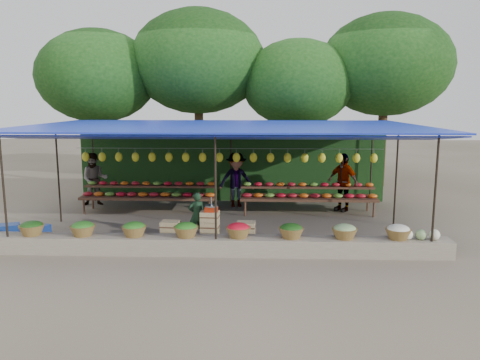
{
  "coord_description": "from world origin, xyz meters",
  "views": [
    {
      "loc": [
        0.94,
        -13.04,
        3.47
      ],
      "look_at": [
        0.42,
        0.2,
        1.23
      ],
      "focal_mm": 35.0,
      "sensor_mm": 36.0,
      "label": 1
    }
  ],
  "objects_px": {
    "vendor_seated": "(197,215)",
    "blue_crate_back": "(40,230)",
    "weighing_scale": "(211,208)",
    "crate_counter": "(209,229)",
    "blue_crate_front": "(7,231)"
  },
  "relations": [
    {
      "from": "crate_counter",
      "to": "blue_crate_back",
      "type": "xyz_separation_m",
      "value": [
        -4.49,
        0.39,
        -0.17
      ]
    },
    {
      "from": "weighing_scale",
      "to": "blue_crate_back",
      "type": "bearing_deg",
      "value": 175.06
    },
    {
      "from": "weighing_scale",
      "to": "blue_crate_back",
      "type": "distance_m",
      "value": 4.63
    },
    {
      "from": "weighing_scale",
      "to": "blue_crate_back",
      "type": "height_order",
      "value": "weighing_scale"
    },
    {
      "from": "weighing_scale",
      "to": "blue_crate_front",
      "type": "distance_m",
      "value": 5.36
    },
    {
      "from": "blue_crate_back",
      "to": "blue_crate_front",
      "type": "bearing_deg",
      "value": -140.14
    },
    {
      "from": "weighing_scale",
      "to": "blue_crate_front",
      "type": "height_order",
      "value": "weighing_scale"
    },
    {
      "from": "vendor_seated",
      "to": "blue_crate_front",
      "type": "height_order",
      "value": "vendor_seated"
    },
    {
      "from": "crate_counter",
      "to": "vendor_seated",
      "type": "relative_size",
      "value": 1.99
    },
    {
      "from": "weighing_scale",
      "to": "blue_crate_front",
      "type": "bearing_deg",
      "value": 178.2
    },
    {
      "from": "crate_counter",
      "to": "vendor_seated",
      "type": "distance_m",
      "value": 0.54
    },
    {
      "from": "vendor_seated",
      "to": "blue_crate_back",
      "type": "distance_m",
      "value": 4.18
    },
    {
      "from": "crate_counter",
      "to": "blue_crate_back",
      "type": "relative_size",
      "value": 5.12
    },
    {
      "from": "blue_crate_front",
      "to": "blue_crate_back",
      "type": "bearing_deg",
      "value": -5.24
    },
    {
      "from": "crate_counter",
      "to": "vendor_seated",
      "type": "bearing_deg",
      "value": 138.32
    }
  ]
}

